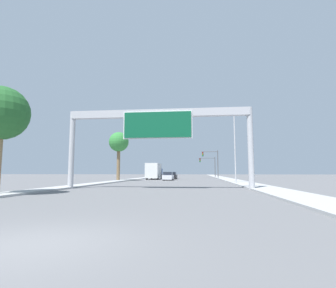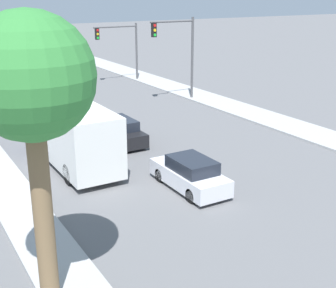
% 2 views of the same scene
% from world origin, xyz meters
% --- Properties ---
extents(sidewalk_right, '(3.00, 120.00, 0.15)m').
position_xyz_m(sidewalk_right, '(9.50, 60.00, 0.07)').
color(sidewalk_right, '#A7A7A7').
rests_on(sidewalk_right, ground).
extents(car_far_center, '(1.75, 4.36, 1.51)m').
position_xyz_m(car_far_center, '(-1.75, 42.59, 0.71)').
color(car_far_center, silver).
rests_on(car_far_center, ground).
extents(car_near_center, '(1.86, 4.65, 1.50)m').
position_xyz_m(car_near_center, '(-1.75, 50.45, 0.71)').
color(car_near_center, black).
rests_on(car_near_center, ground).
extents(truck_box_primary, '(2.47, 8.23, 3.23)m').
position_xyz_m(truck_box_primary, '(-5.25, 48.13, 1.65)').
color(truck_box_primary, navy).
rests_on(truck_box_primary, ground).
extents(traffic_light_near_intersection, '(3.95, 0.32, 6.64)m').
position_xyz_m(traffic_light_near_intersection, '(7.32, 58.00, 4.42)').
color(traffic_light_near_intersection, '#4C4C4F').
rests_on(traffic_light_near_intersection, ground).
extents(traffic_light_mid_block, '(4.55, 0.32, 5.61)m').
position_xyz_m(traffic_light_mid_block, '(6.98, 68.00, 3.83)').
color(traffic_light_mid_block, '#4C4C4F').
rests_on(traffic_light_mid_block, ground).
extents(palm_tree_background, '(3.35, 3.35, 8.31)m').
position_xyz_m(palm_tree_background, '(-9.72, 37.85, 6.46)').
color(palm_tree_background, brown).
rests_on(palm_tree_background, ground).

